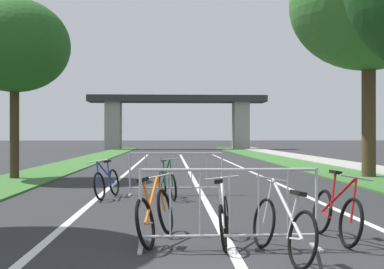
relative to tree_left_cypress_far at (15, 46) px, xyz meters
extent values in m
cube|color=#386B2D|center=(0.29, 11.29, -4.46)|extent=(2.33, 60.81, 0.05)
cube|color=#386B2D|center=(11.72, 11.29, -4.46)|extent=(2.33, 60.81, 0.05)
cube|color=#9E9B93|center=(13.97, 11.29, -4.44)|extent=(2.16, 60.81, 0.08)
cube|color=silver|center=(6.01, 4.00, -4.48)|extent=(0.14, 35.18, 0.01)
cube|color=silver|center=(8.51, 4.00, -4.48)|extent=(0.14, 35.18, 0.01)
cube|color=silver|center=(3.50, 4.00, -4.48)|extent=(0.14, 35.18, 0.01)
cube|color=#2D2D30|center=(6.01, 36.67, 0.94)|extent=(18.99, 3.23, 0.69)
cube|color=gray|center=(-0.85, 36.67, -1.95)|extent=(1.60, 2.40, 5.07)
cube|color=gray|center=(12.86, 36.67, -1.95)|extent=(1.60, 2.40, 5.07)
cylinder|color=#3D2D1E|center=(0.00, 0.00, -2.92)|extent=(0.31, 0.31, 3.12)
ellipsoid|color=#23561E|center=(0.00, 0.00, 0.02)|extent=(3.69, 3.69, 3.14)
cylinder|color=#4C3823|center=(12.13, 0.09, -2.47)|extent=(0.48, 0.48, 4.02)
ellipsoid|color=#38702D|center=(12.13, 0.09, 1.59)|extent=(5.46, 5.46, 4.64)
cylinder|color=#ADADB2|center=(4.84, -10.59, -3.96)|extent=(0.04, 0.04, 1.05)
cube|color=#ADADB2|center=(4.84, -10.59, -4.47)|extent=(0.07, 0.44, 0.03)
cylinder|color=#ADADB2|center=(7.12, -10.55, -3.96)|extent=(0.04, 0.04, 1.05)
cube|color=#ADADB2|center=(7.12, -10.55, -4.47)|extent=(0.07, 0.44, 0.03)
cylinder|color=#ADADB2|center=(5.98, -10.57, -3.45)|extent=(2.28, 0.08, 0.04)
cylinder|color=#ADADB2|center=(5.98, -10.57, -4.30)|extent=(2.28, 0.08, 0.04)
cylinder|color=#ADADB2|center=(5.22, -10.58, -3.87)|extent=(0.02, 0.02, 0.87)
cylinder|color=#ADADB2|center=(5.60, -10.58, -3.87)|extent=(0.02, 0.02, 0.87)
cylinder|color=#ADADB2|center=(5.98, -10.57, -3.87)|extent=(0.02, 0.02, 0.87)
cylinder|color=#ADADB2|center=(6.36, -10.56, -3.87)|extent=(0.02, 0.02, 0.87)
cylinder|color=#ADADB2|center=(6.74, -10.56, -3.87)|extent=(0.02, 0.02, 0.87)
cylinder|color=#ADADB2|center=(4.23, -4.66, -3.96)|extent=(0.04, 0.04, 1.05)
cube|color=#ADADB2|center=(4.23, -4.66, -4.47)|extent=(0.07, 0.44, 0.03)
cylinder|color=#ADADB2|center=(6.51, -4.61, -3.96)|extent=(0.04, 0.04, 1.05)
cube|color=#ADADB2|center=(6.51, -4.61, -4.47)|extent=(0.07, 0.44, 0.03)
cylinder|color=#ADADB2|center=(5.37, -4.63, -3.45)|extent=(2.28, 0.09, 0.04)
cylinder|color=#ADADB2|center=(5.37, -4.63, -4.30)|extent=(2.28, 0.09, 0.04)
cylinder|color=#ADADB2|center=(4.61, -4.65, -3.87)|extent=(0.02, 0.02, 0.87)
cylinder|color=#ADADB2|center=(4.99, -4.64, -3.87)|extent=(0.02, 0.02, 0.87)
cylinder|color=#ADADB2|center=(5.37, -4.63, -3.87)|extent=(0.02, 0.02, 0.87)
cylinder|color=#ADADB2|center=(5.75, -4.63, -3.87)|extent=(0.02, 0.02, 0.87)
cylinder|color=#ADADB2|center=(6.13, -4.62, -3.87)|extent=(0.02, 0.02, 0.87)
torus|color=black|center=(6.66, -11.56, -4.15)|extent=(0.29, 0.67, 0.65)
torus|color=black|center=(6.44, -10.49, -4.15)|extent=(0.29, 0.67, 0.65)
cylinder|color=#B7B7BC|center=(6.61, -11.04, -3.87)|extent=(0.15, 1.06, 0.61)
cylinder|color=#B7B7BC|center=(6.64, -11.25, -3.94)|extent=(0.16, 0.10, 0.53)
cylinder|color=#B7B7BC|center=(6.62, -11.39, -4.18)|extent=(0.11, 0.35, 0.08)
cylinder|color=#B7B7BC|center=(6.50, -10.51, -3.87)|extent=(0.15, 0.07, 0.58)
cube|color=black|center=(6.69, -11.28, -3.68)|extent=(0.15, 0.26, 0.07)
cylinder|color=#99999E|center=(6.55, -10.52, -3.58)|extent=(0.44, 0.12, 0.11)
torus|color=black|center=(5.88, -10.68, -4.18)|extent=(0.21, 0.61, 0.60)
torus|color=black|center=(6.04, -9.73, -4.18)|extent=(0.21, 0.61, 0.60)
cylinder|color=silver|center=(5.92, -10.22, -3.90)|extent=(0.12, 0.94, 0.59)
cylinder|color=silver|center=(5.90, -10.40, -3.92)|extent=(0.13, 0.10, 0.62)
cylinder|color=silver|center=(5.91, -10.53, -4.20)|extent=(0.08, 0.31, 0.07)
cylinder|color=silver|center=(6.00, -9.75, -3.90)|extent=(0.12, 0.08, 0.56)
cube|color=black|center=(5.85, -10.43, -3.61)|extent=(0.14, 0.25, 0.06)
cylinder|color=#99999E|center=(5.96, -9.76, -3.62)|extent=(0.50, 0.11, 0.09)
torus|color=black|center=(3.84, -4.65, -4.16)|extent=(0.28, 0.67, 0.65)
torus|color=black|center=(3.62, -5.63, -4.16)|extent=(0.28, 0.67, 0.65)
cylinder|color=#1E389E|center=(3.70, -5.11, -3.88)|extent=(0.33, 0.94, 0.59)
cylinder|color=#1E389E|center=(3.74, -4.92, -3.92)|extent=(0.12, 0.14, 0.58)
cylinder|color=#1E389E|center=(3.81, -4.81, -4.18)|extent=(0.09, 0.32, 0.08)
cylinder|color=#1E389E|center=(3.59, -5.59, -3.88)|extent=(0.12, 0.11, 0.56)
cube|color=black|center=(3.71, -4.88, -3.63)|extent=(0.16, 0.26, 0.06)
cylinder|color=#99999E|center=(3.55, -5.56, -3.60)|extent=(0.52, 0.14, 0.11)
torus|color=black|center=(7.50, -9.58, -4.15)|extent=(0.21, 0.67, 0.66)
torus|color=black|center=(7.57, -10.56, -4.15)|extent=(0.21, 0.67, 0.66)
cylinder|color=red|center=(7.58, -10.04, -3.86)|extent=(0.22, 0.95, 0.62)
cylinder|color=red|center=(7.57, -9.85, -3.87)|extent=(0.16, 0.13, 0.66)
cylinder|color=red|center=(7.50, -9.74, -4.17)|extent=(0.04, 0.32, 0.08)
cylinder|color=red|center=(7.62, -10.53, -3.86)|extent=(0.14, 0.10, 0.59)
cube|color=black|center=(7.62, -9.82, -3.54)|extent=(0.12, 0.25, 0.07)
cylinder|color=#99999E|center=(7.67, -10.50, -3.57)|extent=(0.45, 0.06, 0.11)
torus|color=black|center=(4.90, -10.54, -4.14)|extent=(0.34, 0.70, 0.67)
torus|color=black|center=(5.14, -9.53, -4.14)|extent=(0.34, 0.70, 0.67)
cylinder|color=orange|center=(4.96, -10.05, -3.88)|extent=(0.17, 1.01, 0.56)
cylinder|color=orange|center=(4.92, -10.24, -3.90)|extent=(0.18, 0.09, 0.60)
cylinder|color=orange|center=(4.94, -10.38, -4.17)|extent=(0.12, 0.33, 0.08)
cylinder|color=orange|center=(5.08, -9.54, -3.88)|extent=(0.15, 0.06, 0.53)
cube|color=black|center=(4.85, -10.26, -3.60)|extent=(0.16, 0.26, 0.07)
cylinder|color=#99999E|center=(5.03, -9.55, -3.62)|extent=(0.48, 0.14, 0.13)
torus|color=black|center=(5.04, -4.68, -4.17)|extent=(0.24, 0.63, 0.63)
torus|color=black|center=(5.28, -5.74, -4.17)|extent=(0.24, 0.63, 0.63)
cylinder|color=#1E7238|center=(5.12, -5.19, -3.86)|extent=(0.22, 1.05, 0.66)
cylinder|color=#1E7238|center=(5.08, -4.99, -3.91)|extent=(0.12, 0.11, 0.62)
cylinder|color=#1E7238|center=(5.08, -4.85, -4.19)|extent=(0.11, 0.35, 0.07)
cylinder|color=#1E7238|center=(5.24, -5.72, -3.86)|extent=(0.11, 0.08, 0.63)
cube|color=black|center=(5.05, -4.96, -3.60)|extent=(0.15, 0.26, 0.06)
cylinder|color=#99999E|center=(5.21, -5.70, -3.55)|extent=(0.51, 0.14, 0.07)
camera|label=1|loc=(5.22, -16.96, -3.01)|focal=46.67mm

